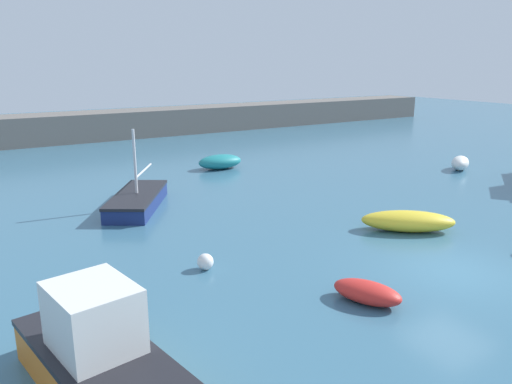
# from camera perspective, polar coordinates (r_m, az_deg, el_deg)

# --- Properties ---
(ground_plane) EXTENTS (120.00, 120.00, 0.20)m
(ground_plane) POSITION_cam_1_polar(r_m,az_deg,el_deg) (16.90, 21.64, -8.68)
(ground_plane) COLOR #38667F
(harbor_breakwater) EXTENTS (67.66, 3.87, 2.23)m
(harbor_breakwater) POSITION_cam_1_polar(r_m,az_deg,el_deg) (44.35, -14.86, 7.55)
(harbor_breakwater) COLOR #66605B
(harbor_breakwater) RESTS_ON ground_plane
(sailboat_twin_hulled) EXTENTS (4.14, 5.12, 3.52)m
(sailboat_twin_hulled) POSITION_cam_1_polar(r_m,az_deg,el_deg) (22.61, -13.41, -0.91)
(sailboat_twin_hulled) COLOR navy
(sailboat_twin_hulled) RESTS_ON ground_plane
(motorboat_with_cabin) EXTENTS (2.68, 5.45, 2.24)m
(motorboat_with_cabin) POSITION_cam_1_polar(r_m,az_deg,el_deg) (10.48, -17.09, -17.99)
(motorboat_with_cabin) COLOR orange
(motorboat_with_cabin) RESTS_ON ground_plane
(rowboat_white_midwater) EXTENTS (2.80, 1.59, 0.86)m
(rowboat_white_midwater) POSITION_cam_1_polar(r_m,az_deg,el_deg) (30.17, -4.13, 3.47)
(rowboat_white_midwater) COLOR teal
(rowboat_white_midwater) RESTS_ON ground_plane
(fishing_dinghy_green) EXTENTS (1.65, 2.13, 0.56)m
(fishing_dinghy_green) POSITION_cam_1_polar(r_m,az_deg,el_deg) (14.05, 12.58, -11.11)
(fishing_dinghy_green) COLOR red
(fishing_dinghy_green) RESTS_ON ground_plane
(open_tender_yellow) EXTENTS (3.59, 3.17, 0.78)m
(open_tender_yellow) POSITION_cam_1_polar(r_m,az_deg,el_deg) (19.96, 16.97, -3.20)
(open_tender_yellow) COLOR yellow
(open_tender_yellow) RESTS_ON ground_plane
(dinghy_near_pier) EXTENTS (2.22, 1.86, 0.83)m
(dinghy_near_pier) POSITION_cam_1_polar(r_m,az_deg,el_deg) (32.20, 22.30, 3.09)
(dinghy_near_pier) COLOR white
(dinghy_near_pier) RESTS_ON ground_plane
(mooring_buoy_white) EXTENTS (0.52, 0.52, 0.52)m
(mooring_buoy_white) POSITION_cam_1_polar(r_m,az_deg,el_deg) (15.78, -5.81, -7.93)
(mooring_buoy_white) COLOR white
(mooring_buoy_white) RESTS_ON ground_plane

